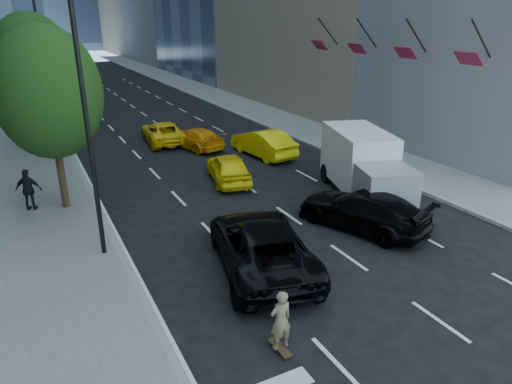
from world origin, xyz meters
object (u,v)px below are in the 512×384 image
black_sedan_mercedes (362,210)px  skateboarder (281,324)px  city_bus (64,94)px  box_truck (364,166)px  black_sedan_lincoln (261,245)px

black_sedan_mercedes → skateboarder: bearing=15.6°
city_bus → box_truck: 28.57m
skateboarder → box_truck: box_truck is taller
skateboarder → city_bus: city_bus is taller
black_sedan_lincoln → box_truck: size_ratio=0.91×
skateboarder → city_bus: 34.11m
city_bus → box_truck: (9.89, -26.81, -0.18)m
black_sedan_lincoln → city_bus: city_bus is taller
city_bus → box_truck: size_ratio=1.85×
skateboarder → black_sedan_mercedes: bearing=-146.6°
black_sedan_mercedes → box_truck: box_truck is taller
box_truck → skateboarder: bearing=-122.0°
skateboarder → black_sedan_lincoln: 4.11m
skateboarder → box_truck: 11.26m
black_sedan_mercedes → black_sedan_lincoln: bearing=-10.6°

